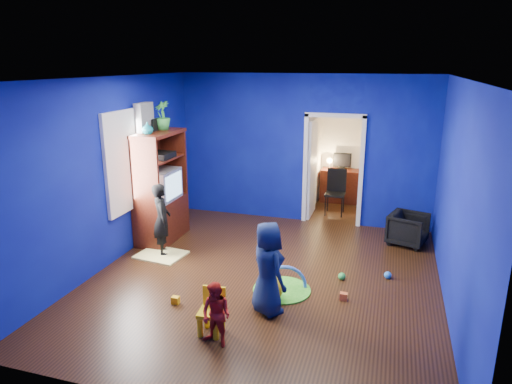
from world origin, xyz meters
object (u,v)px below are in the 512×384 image
(child_black, at_px, (162,219))
(crt_tv, at_px, (162,185))
(hopper_ball, at_px, (269,288))
(play_mat, at_px, (282,290))
(study_desk, at_px, (340,186))
(vase, at_px, (147,128))
(tv_armoire, at_px, (160,187))
(armchair, at_px, (408,229))
(toddler_red, at_px, (216,315))
(folding_chair, at_px, (335,193))
(kid_chair, at_px, (211,314))
(child_navy, at_px, (268,268))

(child_black, xyz_separation_m, crt_tv, (-0.29, 0.60, 0.41))
(child_black, xyz_separation_m, hopper_ball, (2.12, -1.02, -0.42))
(play_mat, distance_m, study_desk, 4.56)
(hopper_ball, distance_m, play_mat, 0.40)
(child_black, height_order, hopper_ball, child_black)
(hopper_ball, distance_m, study_desk, 4.89)
(vase, bearing_deg, tv_armoire, 90.00)
(play_mat, bearing_deg, armchair, 53.29)
(armchair, height_order, study_desk, study_desk)
(toddler_red, relative_size, folding_chair, 0.83)
(play_mat, bearing_deg, hopper_ball, -105.60)
(child_black, distance_m, crt_tv, 0.78)
(tv_armoire, height_order, play_mat, tv_armoire)
(crt_tv, bearing_deg, kid_chair, -52.51)
(armchair, distance_m, tv_armoire, 4.43)
(study_desk, bearing_deg, child_black, -122.72)
(child_black, distance_m, study_desk, 4.59)
(armchair, height_order, child_black, child_black)
(child_black, xyz_separation_m, tv_armoire, (-0.33, 0.60, 0.37))
(vase, height_order, tv_armoire, vase)
(child_navy, bearing_deg, tv_armoire, 6.65)
(hopper_ball, bearing_deg, child_black, 154.19)
(toddler_red, xyz_separation_m, kid_chair, (-0.15, 0.20, -0.13))
(toddler_red, relative_size, play_mat, 0.94)
(hopper_ball, relative_size, folding_chair, 0.41)
(crt_tv, xyz_separation_m, hopper_ball, (2.41, -1.62, -0.83))
(vase, relative_size, play_mat, 0.24)
(child_navy, bearing_deg, hopper_ball, -35.20)
(child_black, height_order, kid_chair, child_black)
(play_mat, bearing_deg, child_navy, -94.34)
(child_navy, height_order, kid_chair, child_navy)
(crt_tv, height_order, play_mat, crt_tv)
(armchair, relative_size, folding_chair, 0.68)
(armchair, bearing_deg, child_black, 129.30)
(crt_tv, bearing_deg, vase, -97.59)
(study_desk, height_order, folding_chair, folding_chair)
(child_black, bearing_deg, crt_tv, -7.28)
(crt_tv, relative_size, hopper_ball, 1.85)
(tv_armoire, height_order, kid_chair, tv_armoire)
(play_mat, bearing_deg, crt_tv, 152.87)
(toddler_red, xyz_separation_m, hopper_ball, (0.31, 1.12, -0.19))
(armchair, height_order, toddler_red, toddler_red)
(child_navy, relative_size, hopper_ball, 3.21)
(tv_armoire, relative_size, folding_chair, 2.13)
(toddler_red, distance_m, kid_chair, 0.28)
(crt_tv, bearing_deg, study_desk, 49.63)
(child_navy, height_order, study_desk, child_navy)
(play_mat, xyz_separation_m, study_desk, (0.27, 4.54, 0.36))
(child_black, relative_size, folding_chair, 1.32)
(child_navy, bearing_deg, vase, 11.32)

